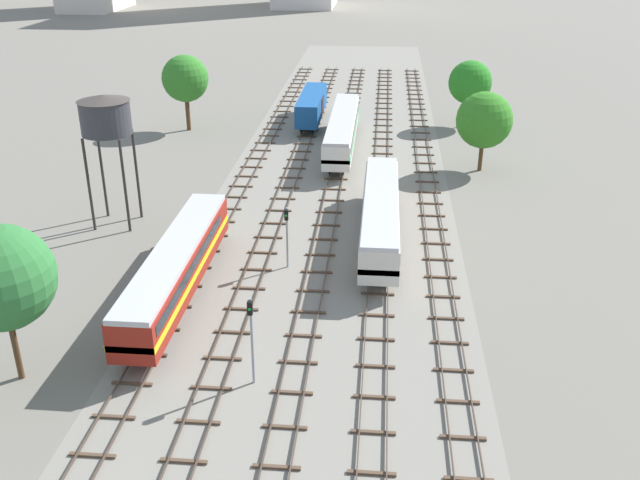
{
  "coord_description": "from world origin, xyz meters",
  "views": [
    {
      "loc": [
        4.53,
        -7.04,
        24.67
      ],
      "look_at": [
        0.0,
        43.24,
        1.5
      ],
      "focal_mm": 39.67,
      "sensor_mm": 36.0,
      "label": 1
    }
  ],
  "objects_px": {
    "freight_boxcar_left_midfar": "(312,105)",
    "signal_post_nearest": "(251,331)",
    "diesel_railcar_centre_near": "(380,213)",
    "signal_post_near": "(287,230)",
    "passenger_coach_centre_left_mid": "(342,128)",
    "water_tower": "(105,116)",
    "diesel_railcar_far_left_nearest": "(177,265)"
  },
  "relations": [
    {
      "from": "diesel_railcar_centre_near",
      "to": "signal_post_nearest",
      "type": "bearing_deg",
      "value": -108.96
    },
    {
      "from": "water_tower",
      "to": "signal_post_nearest",
      "type": "bearing_deg",
      "value": -54.21
    },
    {
      "from": "water_tower",
      "to": "signal_post_near",
      "type": "relative_size",
      "value": 2.32
    },
    {
      "from": "diesel_railcar_far_left_nearest",
      "to": "signal_post_near",
      "type": "height_order",
      "value": "signal_post_near"
    },
    {
      "from": "signal_post_nearest",
      "to": "diesel_railcar_far_left_nearest",
      "type": "bearing_deg",
      "value": 126.5
    },
    {
      "from": "water_tower",
      "to": "signal_post_near",
      "type": "bearing_deg",
      "value": -24.31
    },
    {
      "from": "passenger_coach_centre_left_mid",
      "to": "freight_boxcar_left_midfar",
      "type": "bearing_deg",
      "value": 112.38
    },
    {
      "from": "diesel_railcar_centre_near",
      "to": "signal_post_near",
      "type": "bearing_deg",
      "value": -142.26
    },
    {
      "from": "diesel_railcar_far_left_nearest",
      "to": "signal_post_near",
      "type": "relative_size",
      "value": 4.16
    },
    {
      "from": "diesel_railcar_centre_near",
      "to": "signal_post_near",
      "type": "relative_size",
      "value": 4.16
    },
    {
      "from": "water_tower",
      "to": "signal_post_near",
      "type": "xyz_separation_m",
      "value": [
        15.99,
        -7.23,
        -6.46
      ]
    },
    {
      "from": "diesel_railcar_far_left_nearest",
      "to": "water_tower",
      "type": "bearing_deg",
      "value": 125.26
    },
    {
      "from": "diesel_railcar_centre_near",
      "to": "water_tower",
      "type": "bearing_deg",
      "value": 175.5
    },
    {
      "from": "passenger_coach_centre_left_mid",
      "to": "signal_post_nearest",
      "type": "xyz_separation_m",
      "value": [
        -2.33,
        -45.28,
        0.92
      ]
    },
    {
      "from": "diesel_railcar_centre_near",
      "to": "signal_post_nearest",
      "type": "height_order",
      "value": "signal_post_nearest"
    },
    {
      "from": "passenger_coach_centre_left_mid",
      "to": "water_tower",
      "type": "height_order",
      "value": "water_tower"
    },
    {
      "from": "freight_boxcar_left_midfar",
      "to": "signal_post_near",
      "type": "xyz_separation_m",
      "value": [
        2.33,
        -41.64,
        0.7
      ]
    },
    {
      "from": "signal_post_nearest",
      "to": "diesel_railcar_centre_near",
      "type": "bearing_deg",
      "value": 71.04
    },
    {
      "from": "water_tower",
      "to": "signal_post_near",
      "type": "height_order",
      "value": "water_tower"
    },
    {
      "from": "diesel_railcar_centre_near",
      "to": "water_tower",
      "type": "height_order",
      "value": "water_tower"
    },
    {
      "from": "diesel_railcar_far_left_nearest",
      "to": "freight_boxcar_left_midfar",
      "type": "bearing_deg",
      "value": 84.34
    },
    {
      "from": "diesel_railcar_far_left_nearest",
      "to": "freight_boxcar_left_midfar",
      "type": "relative_size",
      "value": 1.46
    },
    {
      "from": "diesel_railcar_centre_near",
      "to": "signal_post_nearest",
      "type": "distance_m",
      "value": 21.55
    },
    {
      "from": "passenger_coach_centre_left_mid",
      "to": "signal_post_near",
      "type": "distance_m",
      "value": 30.43
    },
    {
      "from": "diesel_railcar_far_left_nearest",
      "to": "signal_post_near",
      "type": "distance_m",
      "value": 8.91
    },
    {
      "from": "freight_boxcar_left_midfar",
      "to": "signal_post_nearest",
      "type": "height_order",
      "value": "signal_post_nearest"
    },
    {
      "from": "diesel_railcar_far_left_nearest",
      "to": "signal_post_nearest",
      "type": "bearing_deg",
      "value": -53.5
    },
    {
      "from": "signal_post_near",
      "to": "water_tower",
      "type": "bearing_deg",
      "value": 155.69
    },
    {
      "from": "water_tower",
      "to": "passenger_coach_centre_left_mid",
      "type": "bearing_deg",
      "value": 51.59
    },
    {
      "from": "signal_post_near",
      "to": "diesel_railcar_centre_near",
      "type": "bearing_deg",
      "value": 37.74
    },
    {
      "from": "signal_post_nearest",
      "to": "signal_post_near",
      "type": "bearing_deg",
      "value": 90.0
    },
    {
      "from": "diesel_railcar_far_left_nearest",
      "to": "freight_boxcar_left_midfar",
      "type": "distance_m",
      "value": 47.37
    }
  ]
}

